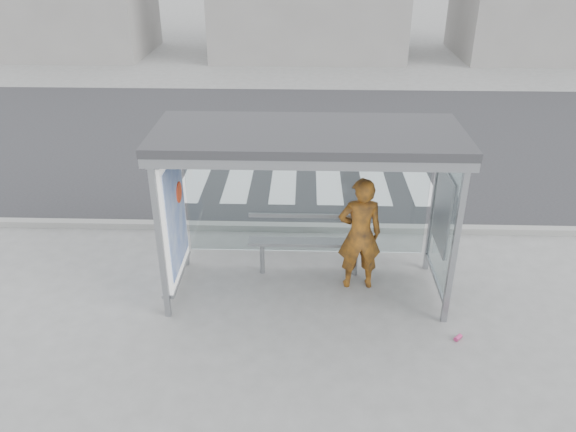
{
  "coord_description": "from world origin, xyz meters",
  "views": [
    {
      "loc": [
        -0.04,
        -7.26,
        5.1
      ],
      "look_at": [
        -0.28,
        0.2,
        1.2
      ],
      "focal_mm": 35.0,
      "sensor_mm": 36.0,
      "label": 1
    }
  ],
  "objects_px": {
    "bus_shelter": "(281,172)",
    "bench": "(309,242)",
    "person": "(360,234)",
    "soda_can": "(458,338)"
  },
  "relations": [
    {
      "from": "bench",
      "to": "bus_shelter",
      "type": "bearing_deg",
      "value": -133.74
    },
    {
      "from": "person",
      "to": "soda_can",
      "type": "bearing_deg",
      "value": 131.13
    },
    {
      "from": "bus_shelter",
      "to": "bench",
      "type": "bearing_deg",
      "value": 46.26
    },
    {
      "from": "person",
      "to": "bus_shelter",
      "type": "bearing_deg",
      "value": 1.5
    },
    {
      "from": "bus_shelter",
      "to": "person",
      "type": "bearing_deg",
      "value": 5.58
    },
    {
      "from": "bus_shelter",
      "to": "soda_can",
      "type": "relative_size",
      "value": 34.83
    },
    {
      "from": "person",
      "to": "soda_can",
      "type": "relative_size",
      "value": 15.14
    },
    {
      "from": "person",
      "to": "soda_can",
      "type": "xyz_separation_m",
      "value": [
        1.3,
        -1.29,
        -0.89
      ]
    },
    {
      "from": "bench",
      "to": "soda_can",
      "type": "height_order",
      "value": "bench"
    },
    {
      "from": "person",
      "to": "soda_can",
      "type": "distance_m",
      "value": 2.04
    }
  ]
}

